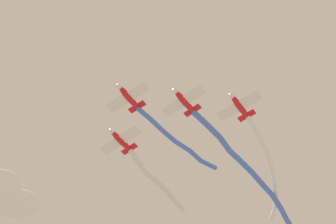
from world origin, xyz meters
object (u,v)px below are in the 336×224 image
(airplane_left_wing, at_px, (184,101))
(airplane_right_wing, at_px, (121,140))
(airplane_slot, at_px, (239,106))
(airplane_lead, at_px, (128,97))

(airplane_left_wing, xyz_separation_m, airplane_right_wing, (12.11, 3.44, 0.30))
(airplane_slot, bearing_deg, airplane_left_wing, -50.05)
(airplane_left_wing, bearing_deg, airplane_lead, -47.70)
(airplane_slot, bearing_deg, airplane_right_wing, -75.32)
(airplane_left_wing, xyz_separation_m, airplane_slot, (-4.51, -7.17, -0.30))
(airplane_lead, xyz_separation_m, airplane_left_wing, (-4.50, -7.17, 0.00))
(airplane_right_wing, height_order, airplane_slot, airplane_right_wing)
(airplane_left_wing, bearing_deg, airplane_slot, 132.25)
(airplane_lead, distance_m, airplane_right_wing, 8.47)
(airplane_slot, bearing_deg, airplane_lead, -50.03)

